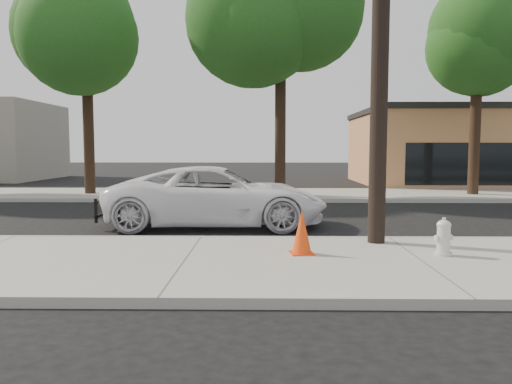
# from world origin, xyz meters

# --- Properties ---
(ground) EXTENTS (120.00, 120.00, 0.00)m
(ground) POSITION_xyz_m (0.00, 0.00, 0.00)
(ground) COLOR black
(ground) RESTS_ON ground
(near_sidewalk) EXTENTS (90.00, 4.40, 0.15)m
(near_sidewalk) POSITION_xyz_m (0.00, -4.30, 0.07)
(near_sidewalk) COLOR gray
(near_sidewalk) RESTS_ON ground
(far_sidewalk) EXTENTS (90.00, 5.00, 0.15)m
(far_sidewalk) POSITION_xyz_m (0.00, 8.50, 0.07)
(far_sidewalk) COLOR gray
(far_sidewalk) RESTS_ON ground
(curb_near) EXTENTS (90.00, 0.12, 0.16)m
(curb_near) POSITION_xyz_m (0.00, -2.10, 0.07)
(curb_near) COLOR #9E9B93
(curb_near) RESTS_ON ground
(utility_pole) EXTENTS (1.40, 0.34, 9.00)m
(utility_pole) POSITION_xyz_m (3.60, -2.70, 4.70)
(utility_pole) COLOR black
(utility_pole) RESTS_ON near_sidewalk
(tree_b) EXTENTS (4.34, 4.20, 8.45)m
(tree_b) POSITION_xyz_m (-5.81, 8.06, 6.15)
(tree_b) COLOR black
(tree_b) RESTS_ON far_sidewalk
(tree_c) EXTENTS (4.96, 4.80, 9.55)m
(tree_c) POSITION_xyz_m (2.22, 7.64, 6.91)
(tree_c) COLOR black
(tree_c) RESTS_ON far_sidewalk
(tree_d) EXTENTS (4.50, 4.35, 8.75)m
(tree_d) POSITION_xyz_m (10.20, 7.95, 6.37)
(tree_d) COLOR black
(tree_d) RESTS_ON far_sidewalk
(police_cruiser) EXTENTS (5.73, 2.77, 1.57)m
(police_cruiser) POSITION_xyz_m (0.12, 0.24, 0.79)
(police_cruiser) COLOR white
(police_cruiser) RESTS_ON ground
(fire_hydrant) EXTENTS (0.34, 0.31, 0.63)m
(fire_hydrant) POSITION_xyz_m (4.51, -3.90, 0.45)
(fire_hydrant) COLOR silver
(fire_hydrant) RESTS_ON near_sidewalk
(traffic_cone) EXTENTS (0.47, 0.47, 0.79)m
(traffic_cone) POSITION_xyz_m (2.02, -3.82, 0.53)
(traffic_cone) COLOR #F2420C
(traffic_cone) RESTS_ON near_sidewalk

